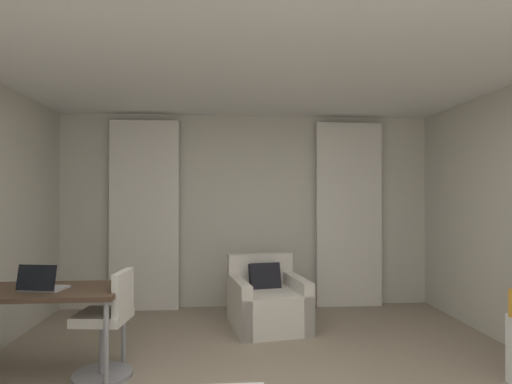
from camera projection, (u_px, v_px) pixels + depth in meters
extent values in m
cube|color=beige|center=(248.00, 211.00, 5.70)|extent=(5.12, 0.06, 2.60)
cube|color=white|center=(273.00, 22.00, 2.69)|extent=(5.12, 6.12, 0.06)
cube|color=silver|center=(144.00, 215.00, 5.47)|extent=(0.90, 0.06, 2.50)
cube|color=silver|center=(349.00, 214.00, 5.67)|extent=(0.90, 0.06, 2.50)
cube|color=silver|center=(268.00, 309.00, 4.72)|extent=(0.93, 1.00, 0.43)
cube|color=silver|center=(260.00, 268.00, 5.08)|extent=(0.81, 0.27, 0.36)
cube|color=silver|center=(296.00, 301.00, 4.80)|extent=(0.26, 0.88, 0.57)
cube|color=silver|center=(239.00, 304.00, 4.64)|extent=(0.26, 0.88, 0.57)
cube|color=black|center=(265.00, 279.00, 4.85)|extent=(0.39, 0.26, 0.37)
cube|color=#4C3828|center=(45.00, 291.00, 3.40)|extent=(1.24, 0.64, 0.04)
cylinder|color=#99999E|center=(124.00, 325.00, 3.71)|extent=(0.04, 0.04, 0.70)
cylinder|color=#99999E|center=(106.00, 346.00, 3.17)|extent=(0.04, 0.04, 0.70)
cylinder|color=gray|center=(103.00, 350.00, 3.42)|extent=(0.06, 0.06, 0.46)
cylinder|color=gray|center=(103.00, 375.00, 3.42)|extent=(0.48, 0.48, 0.04)
cube|color=silver|center=(103.00, 317.00, 3.43)|extent=(0.44, 0.44, 0.08)
cube|color=silver|center=(123.00, 291.00, 3.42)|extent=(0.10, 0.36, 0.34)
cube|color=#ADADB2|center=(45.00, 288.00, 3.38)|extent=(0.35, 0.27, 0.02)
cube|color=black|center=(36.00, 278.00, 3.27)|extent=(0.32, 0.11, 0.20)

